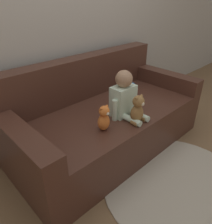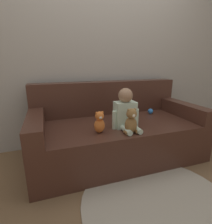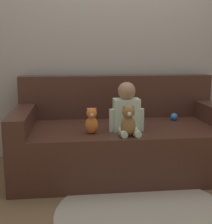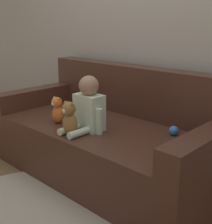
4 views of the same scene
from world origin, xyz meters
name	(u,v)px [view 3 (image 3 of 4)]	position (x,y,z in m)	size (l,w,h in m)	color
ground_plane	(122,171)	(0.00, 0.00, 0.00)	(12.00, 12.00, 0.00)	brown
wall_back	(114,30)	(0.00, 0.55, 1.30)	(8.00, 0.05, 2.60)	#ADA89E
couch	(121,138)	(0.00, 0.06, 0.30)	(1.90, 0.94, 0.86)	#47281E
person_baby	(127,111)	(0.01, -0.19, 0.61)	(0.29, 0.32, 0.41)	silver
teddy_bear_brown	(128,122)	(-0.01, -0.35, 0.55)	(0.14, 0.11, 0.25)	olive
plush_toy_side	(92,121)	(-0.29, -0.25, 0.54)	(0.10, 0.10, 0.21)	orange
toy_ball	(174,117)	(0.53, 0.15, 0.47)	(0.07, 0.07, 0.07)	#337FDB
floor_rug	(144,214)	(0.03, -0.78, 0.01)	(1.23, 1.23, 0.01)	#B2A893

